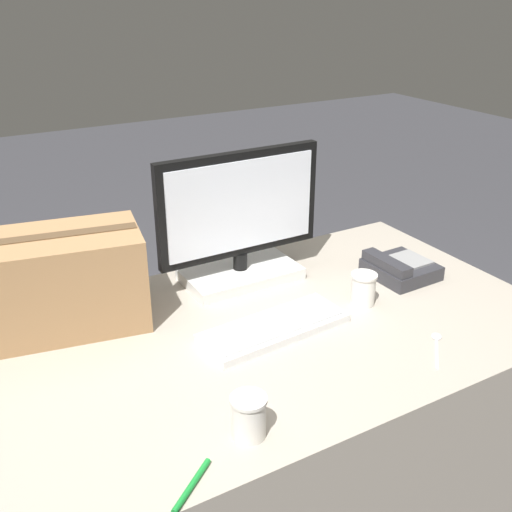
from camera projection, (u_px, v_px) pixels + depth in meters
name	position (u px, v px, depth m)	size (l,w,h in m)	color
office_desk	(230.00, 452.00, 1.71)	(1.80, 0.90, 0.76)	#A89E8E
monitor	(240.00, 228.00, 1.80)	(0.52, 0.21, 0.41)	white
keyboard	(274.00, 327.00, 1.59)	(0.41, 0.18, 0.03)	silver
desk_phone	(399.00, 268.00, 1.88)	(0.19, 0.20, 0.08)	#2D2D33
paper_cup_left	(249.00, 417.00, 1.21)	(0.08, 0.08, 0.10)	white
paper_cup_right	(363.00, 289.00, 1.71)	(0.07, 0.07, 0.09)	white
spoon	(437.00, 344.00, 1.54)	(0.13, 0.13, 0.00)	silver
cardboard_box	(60.00, 281.00, 1.57)	(0.47, 0.32, 0.26)	#9E754C
pen_marker	(192.00, 485.00, 1.10)	(0.11, 0.09, 0.01)	#198C33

